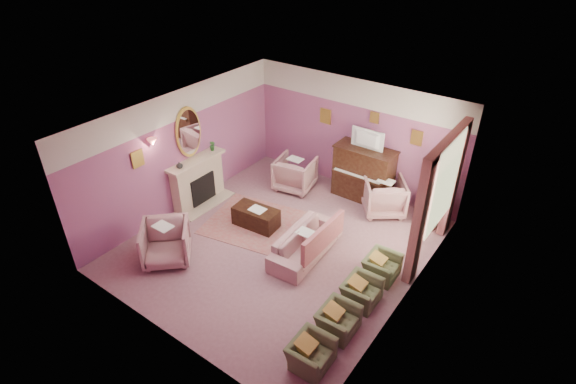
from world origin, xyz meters
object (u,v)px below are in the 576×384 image
Objects in this scene: piano at (363,174)px; floral_armchair_left at (295,172)px; olive_chair_a at (311,350)px; floral_armchair_right at (384,195)px; olive_chair_c at (362,288)px; side_table at (427,212)px; coffee_table at (256,217)px; floral_armchair_front at (166,241)px; sofa at (306,239)px; olive_chair_d at (382,264)px; olive_chair_b at (338,317)px; television at (366,139)px.

piano is 1.70m from floral_armchair_left.
floral_armchair_right is at bearing 101.91° from olive_chair_a.
olive_chair_a is 1.00× the size of olive_chair_c.
floral_armchair_right is at bearing -175.01° from side_table.
piano is at bearing 61.39° from coffee_table.
floral_armchair_front reaches higher than coffee_table.
floral_armchair_front is (-2.15, -1.79, 0.09)m from sofa.
floral_armchair_front is 1.33× the size of side_table.
olive_chair_a is at bearing -70.89° from piano.
coffee_table is 1.46m from sofa.
side_table is at bearing 88.24° from olive_chair_d.
side_table is (0.06, 3.74, 0.05)m from olive_chair_b.
floral_armchair_left is (-0.23, 1.83, 0.24)m from coffee_table.
olive_chair_a is (3.69, -0.37, -0.17)m from floral_armchair_front.
sofa is (0.11, -2.56, -1.22)m from television.
olive_chair_d is 0.98× the size of side_table.
floral_armchair_front is at bearing -140.26° from sofa.
sofa is 2.74× the size of olive_chair_b.
olive_chair_c is (1.65, -3.12, -0.35)m from piano.
floral_armchair_right is (0.60, 2.32, 0.09)m from sofa.
coffee_table is 1.45× the size of olive_chair_a.
olive_chair_b is (0.94, -3.66, -0.17)m from floral_armchair_right.
sofa is at bearing 161.68° from olive_chair_c.
piano is at bearing 109.11° from olive_chair_a.
olive_chair_c is (1.54, -0.51, -0.08)m from sofa.
floral_armchair_left and floral_armchair_right have the same top height.
olive_chair_c is (1.65, -3.07, -1.30)m from television.
olive_chair_a is at bearing -54.33° from sofa.
olive_chair_d is (0.00, 2.46, 0.00)m from olive_chair_a.
television is at bearing 92.38° from sofa.
side_table reaches higher than olive_chair_b.
olive_chair_d is at bearing 90.00° from olive_chair_a.
floral_armchair_front is (-0.70, -1.94, 0.24)m from coffee_table.
coffee_table is at bearing 167.37° from olive_chair_c.
television is at bearing 112.98° from olive_chair_b.
floral_armchair_front is at bearing -131.82° from side_table.
piano is at bearing 125.63° from olive_chair_d.
sofa reaches higher than olive_chair_a.
coffee_table is (-1.34, -2.40, -1.38)m from television.
floral_armchair_right is 1.35× the size of olive_chair_c.
olive_chair_c is at bearing -91.27° from side_table.
piano reaches higher than olive_chair_d.
floral_armchair_front reaches higher than side_table.
television is 5.16m from olive_chair_a.
coffee_table is at bearing -82.80° from floral_armchair_left.
floral_armchair_left is 5.25m from olive_chair_a.
sofa is at bearing -104.46° from floral_armchair_right.
side_table is at bearing -4.95° from television.
piano is 2.00× the size of side_table.
television is 1.14× the size of side_table.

